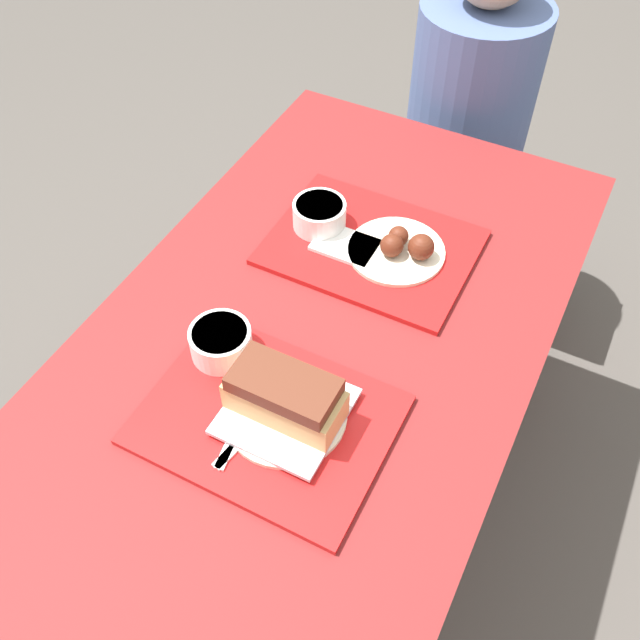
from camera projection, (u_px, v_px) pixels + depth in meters
name	position (u px, v px, depth m)	size (l,w,h in m)	color
ground_plane	(311.00, 524.00, 1.84)	(12.00, 12.00, 0.00)	#4C4742
picnic_table	(308.00, 380.00, 1.35)	(0.78, 1.45, 0.75)	maroon
picnic_bench_far	(458.00, 205.00, 2.11)	(0.74, 0.28, 0.42)	maroon
tray_near	(267.00, 419.00, 1.16)	(0.40, 0.30, 0.01)	red
tray_far	(372.00, 247.00, 1.42)	(0.40, 0.30, 0.01)	red
bowl_coleslaw_near	(221.00, 341.00, 1.22)	(0.11, 0.11, 0.05)	white
brisket_sandwich_plate	(285.00, 401.00, 1.13)	(0.20, 0.20, 0.10)	beige
plastic_fork_near	(240.00, 424.00, 1.14)	(0.04, 0.17, 0.00)	white
plastic_knife_near	(252.00, 430.00, 1.14)	(0.04, 0.17, 0.00)	white
condiment_packet	(291.00, 387.00, 1.19)	(0.04, 0.03, 0.01)	teal
bowl_coleslaw_far	(319.00, 214.00, 1.43)	(0.11, 0.11, 0.05)	white
wings_plate_far	(401.00, 248.00, 1.39)	(0.19, 0.19, 0.06)	beige
napkin_far	(345.00, 245.00, 1.41)	(0.12, 0.09, 0.01)	white
person_seated_across	(473.00, 91.00, 1.83)	(0.32, 0.32, 0.72)	#4C6093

